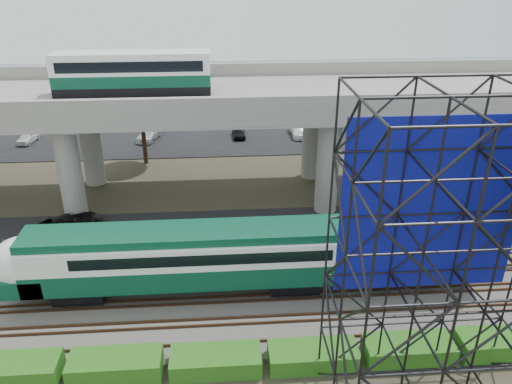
{
  "coord_description": "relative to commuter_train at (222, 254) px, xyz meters",
  "views": [
    {
      "loc": [
        1.62,
        -23.47,
        19.25
      ],
      "look_at": [
        3.82,
        6.0,
        5.02
      ],
      "focal_mm": 35.0,
      "sensor_mm": 36.0,
      "label": 1
    }
  ],
  "objects": [
    {
      "name": "ground",
      "position": [
        -1.48,
        -2.0,
        -2.88
      ],
      "size": [
        140.0,
        140.0,
        0.0
      ],
      "primitive_type": "plane",
      "color": "#474233",
      "rests_on": "ground"
    },
    {
      "name": "trees",
      "position": [
        -6.15,
        14.17,
        2.69
      ],
      "size": [
        40.94,
        16.94,
        7.69
      ],
      "color": "#382314",
      "rests_on": "ground"
    },
    {
      "name": "harbor_water",
      "position": [
        -1.48,
        54.0,
        -2.87
      ],
      "size": [
        140.0,
        40.0,
        0.03
      ],
      "primitive_type": "cube",
      "color": "#3F5868",
      "rests_on": "ground"
    },
    {
      "name": "commuter_train",
      "position": [
        0.0,
        0.0,
        0.0
      ],
      "size": [
        29.3,
        3.06,
        4.3
      ],
      "color": "black",
      "rests_on": "rail_tracks"
    },
    {
      "name": "parked_cars",
      "position": [
        -0.52,
        31.7,
        -2.17
      ],
      "size": [
        40.08,
        9.86,
        1.31
      ],
      "color": "white",
      "rests_on": "parking_lot"
    },
    {
      "name": "rail_tracks",
      "position": [
        -1.48,
        -0.0,
        -2.6
      ],
      "size": [
        90.0,
        9.52,
        0.16
      ],
      "color": "#472D1E",
      "rests_on": "ballast_bed"
    },
    {
      "name": "parking_lot",
      "position": [
        -1.48,
        32.0,
        -2.84
      ],
      "size": [
        90.0,
        18.0,
        0.08
      ],
      "primitive_type": "cube",
      "color": "black",
      "rests_on": "ground"
    },
    {
      "name": "service_road",
      "position": [
        -1.48,
        8.5,
        -2.84
      ],
      "size": [
        90.0,
        5.0,
        0.08
      ],
      "primitive_type": "cube",
      "color": "black",
      "rests_on": "ground"
    },
    {
      "name": "ballast_bed",
      "position": [
        -1.48,
        0.0,
        -2.78
      ],
      "size": [
        90.0,
        12.0,
        0.2
      ],
      "primitive_type": "cube",
      "color": "slate",
      "rests_on": "ground"
    },
    {
      "name": "suv",
      "position": [
        -11.44,
        8.27,
        -2.11
      ],
      "size": [
        5.5,
        4.06,
        1.39
      ],
      "primitive_type": "imported",
      "rotation": [
        0.0,
        0.0,
        1.97
      ],
      "color": "black",
      "rests_on": "service_road"
    },
    {
      "name": "scaffold_tower",
      "position": [
        9.18,
        -9.98,
        4.59
      ],
      "size": [
        9.36,
        6.36,
        15.0
      ],
      "color": "black",
      "rests_on": "ground"
    },
    {
      "name": "overpass",
      "position": [
        -1.85,
        14.0,
        5.33
      ],
      "size": [
        80.0,
        12.0,
        12.4
      ],
      "color": "#9E9B93",
      "rests_on": "ground"
    },
    {
      "name": "hedge_strip",
      "position": [
        -0.47,
        -6.3,
        -2.32
      ],
      "size": [
        34.6,
        1.8,
        1.2
      ],
      "color": "#215B14",
      "rests_on": "ground"
    }
  ]
}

